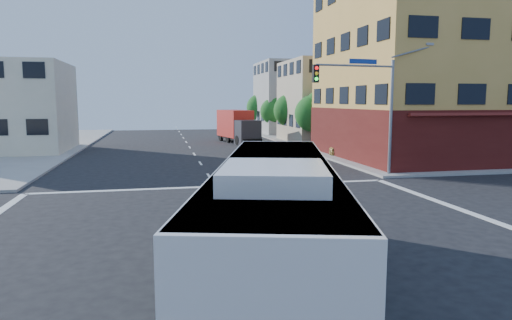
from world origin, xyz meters
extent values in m
plane|color=black|center=(0.00, 0.00, 0.00)|extent=(120.00, 120.00, 0.00)
cube|color=gray|center=(35.00, 35.00, 0.07)|extent=(50.00, 50.00, 0.15)
cube|color=gold|center=(20.00, 18.50, 7.00)|extent=(18.00, 15.00, 14.00)
cube|color=#511612|center=(20.00, 18.50, 2.00)|extent=(18.09, 15.08, 4.00)
cube|color=tan|center=(17.00, 34.00, 4.50)|extent=(12.00, 10.00, 9.00)
cube|color=#989893|center=(17.00, 48.00, 5.00)|extent=(12.00, 10.00, 10.00)
cylinder|color=gray|center=(10.80, 10.80, 3.50)|extent=(0.18, 0.18, 7.00)
cylinder|color=gray|center=(8.30, 10.55, 6.60)|extent=(5.01, 0.62, 0.12)
cube|color=black|center=(5.80, 10.30, 6.10)|extent=(0.32, 0.30, 1.00)
sphere|color=#FF0C0C|center=(5.80, 10.13, 6.40)|extent=(0.20, 0.20, 0.20)
sphere|color=yellow|center=(5.80, 10.13, 6.10)|extent=(0.20, 0.20, 0.20)
sphere|color=#19FF33|center=(5.80, 10.13, 5.80)|extent=(0.20, 0.20, 0.20)
cube|color=navy|center=(8.80, 10.60, 6.85)|extent=(1.80, 0.22, 0.28)
cube|color=gray|center=(13.30, 11.05, 8.00)|extent=(0.50, 0.22, 0.14)
cylinder|color=#332112|center=(11.80, 28.00, 0.96)|extent=(0.28, 0.28, 1.92)
sphere|color=#18541B|center=(11.80, 28.00, 3.37)|extent=(3.60, 3.60, 3.60)
sphere|color=#18541B|center=(12.20, 27.70, 4.27)|extent=(2.52, 2.52, 2.52)
cylinder|color=#332112|center=(11.80, 36.00, 1.00)|extent=(0.28, 0.28, 1.99)
sphere|color=#18541B|center=(11.80, 36.00, 3.51)|extent=(3.80, 3.80, 3.80)
sphere|color=#18541B|center=(12.20, 35.70, 4.46)|extent=(2.66, 2.66, 2.66)
cylinder|color=#332112|center=(11.80, 44.00, 0.94)|extent=(0.28, 0.28, 1.89)
sphere|color=#18541B|center=(11.80, 44.00, 3.25)|extent=(3.40, 3.40, 3.40)
sphere|color=#18541B|center=(12.20, 43.70, 4.10)|extent=(2.38, 2.38, 2.38)
cylinder|color=#332112|center=(11.80, 52.00, 1.01)|extent=(0.28, 0.28, 2.03)
sphere|color=#18541B|center=(11.80, 52.00, 3.63)|extent=(4.00, 4.00, 4.00)
sphere|color=#18541B|center=(12.20, 51.70, 4.63)|extent=(2.80, 2.80, 2.80)
cube|color=black|center=(-0.25, -4.30, 0.54)|extent=(5.49, 11.99, 0.44)
cube|color=white|center=(-0.25, -4.30, 1.73)|extent=(5.47, 11.96, 2.78)
cube|color=black|center=(-0.25, -4.30, 1.90)|extent=(5.43, 11.64, 1.22)
cube|color=black|center=(1.26, 1.29, 1.81)|extent=(2.23, 0.66, 1.32)
cube|color=#E5590C|center=(1.27, 1.32, 2.78)|extent=(1.82, 0.54, 0.27)
cube|color=white|center=(-0.25, -4.30, 3.07)|extent=(5.36, 11.72, 0.12)
cube|color=white|center=(-1.02, -7.13, 3.30)|extent=(2.25, 2.53, 0.35)
cube|color=#0C6936|center=(-1.60, -4.45, 1.03)|extent=(1.43, 5.19, 0.27)
cube|color=#0C6936|center=(0.83, -5.10, 1.03)|extent=(1.43, 5.19, 0.27)
cylinder|color=black|center=(-0.40, -0.38, 0.51)|extent=(0.55, 1.06, 1.02)
cylinder|color=#99999E|center=(-0.53, -0.34, 0.51)|extent=(0.17, 0.50, 0.51)
cylinder|color=black|center=(1.85, -0.99, 0.51)|extent=(0.55, 1.06, 1.02)
cylinder|color=#99999E|center=(1.99, -1.03, 0.51)|extent=(0.17, 0.50, 0.51)
cube|color=#29282E|center=(6.17, 32.53, 1.29)|extent=(2.67, 2.60, 2.58)
cube|color=black|center=(6.36, 31.61, 1.69)|extent=(2.06, 0.50, 0.99)
cube|color=red|center=(5.41, 36.23, 2.08)|extent=(3.45, 5.92, 2.98)
cube|color=black|center=(5.65, 35.06, 0.55)|extent=(3.73, 8.21, 0.30)
cylinder|color=black|center=(5.11, 32.52, 0.50)|extent=(0.47, 1.03, 0.99)
cylinder|color=black|center=(7.15, 32.94, 0.50)|extent=(0.47, 1.03, 0.99)
cylinder|color=black|center=(4.53, 35.34, 0.50)|extent=(0.47, 1.03, 0.99)
cylinder|color=black|center=(6.57, 35.76, 0.50)|extent=(0.47, 1.03, 0.99)
cylinder|color=black|center=(4.03, 37.77, 0.50)|extent=(0.47, 1.03, 0.99)
cylinder|color=black|center=(6.07, 38.18, 0.50)|extent=(0.47, 1.03, 0.99)
imported|color=tan|center=(11.94, 22.01, 0.72)|extent=(2.62, 4.52, 1.45)
camera|label=1|loc=(-2.89, -14.51, 4.56)|focal=32.00mm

